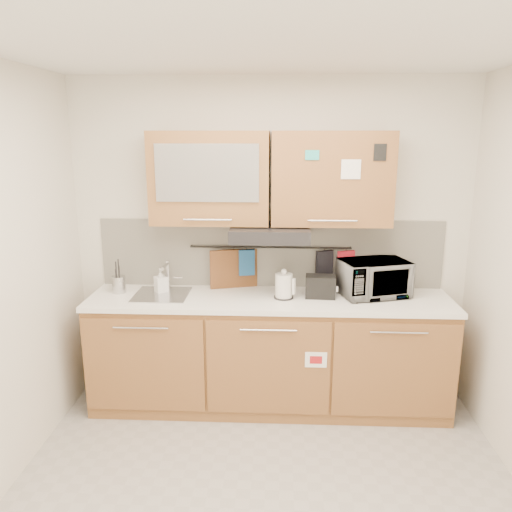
# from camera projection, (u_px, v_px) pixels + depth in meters

# --- Properties ---
(floor) EXTENTS (3.20, 3.20, 0.00)m
(floor) POSITION_uv_depth(u_px,v_px,m) (264.00, 509.00, 2.95)
(floor) COLOR #9E9993
(floor) RESTS_ON ground
(ceiling) EXTENTS (3.20, 3.20, 0.00)m
(ceiling) POSITION_uv_depth(u_px,v_px,m) (266.00, 37.00, 2.32)
(ceiling) COLOR white
(ceiling) RESTS_ON wall_back
(wall_back) EXTENTS (3.20, 0.00, 3.20)m
(wall_back) POSITION_uv_depth(u_px,v_px,m) (270.00, 241.00, 4.09)
(wall_back) COLOR silver
(wall_back) RESTS_ON ground
(base_cabinet) EXTENTS (2.80, 0.64, 0.88)m
(base_cabinet) POSITION_uv_depth(u_px,v_px,m) (269.00, 358.00, 4.00)
(base_cabinet) COLOR olive
(base_cabinet) RESTS_ON floor
(countertop) EXTENTS (2.82, 0.62, 0.04)m
(countertop) POSITION_uv_depth(u_px,v_px,m) (269.00, 300.00, 3.88)
(countertop) COLOR white
(countertop) RESTS_ON base_cabinet
(backsplash) EXTENTS (2.80, 0.02, 0.56)m
(backsplash) POSITION_uv_depth(u_px,v_px,m) (270.00, 253.00, 4.10)
(backsplash) COLOR silver
(backsplash) RESTS_ON countertop
(upper_cabinets) EXTENTS (1.82, 0.37, 0.70)m
(upper_cabinets) POSITION_uv_depth(u_px,v_px,m) (270.00, 178.00, 3.79)
(upper_cabinets) COLOR olive
(upper_cabinets) RESTS_ON wall_back
(range_hood) EXTENTS (0.60, 0.46, 0.10)m
(range_hood) POSITION_uv_depth(u_px,v_px,m) (270.00, 233.00, 3.82)
(range_hood) COLOR black
(range_hood) RESTS_ON upper_cabinets
(sink) EXTENTS (0.42, 0.40, 0.26)m
(sink) POSITION_uv_depth(u_px,v_px,m) (162.00, 294.00, 3.93)
(sink) COLOR silver
(sink) RESTS_ON countertop
(utensil_rail) EXTENTS (1.30, 0.02, 0.02)m
(utensil_rail) POSITION_uv_depth(u_px,v_px,m) (270.00, 247.00, 4.05)
(utensil_rail) COLOR black
(utensil_rail) RESTS_ON backsplash
(utensil_crock) EXTENTS (0.11, 0.11, 0.27)m
(utensil_crock) POSITION_uv_depth(u_px,v_px,m) (119.00, 284.00, 3.98)
(utensil_crock) COLOR #B1B2B6
(utensil_crock) RESTS_ON countertop
(kettle) EXTENTS (0.18, 0.18, 0.23)m
(kettle) POSITION_uv_depth(u_px,v_px,m) (284.00, 287.00, 3.84)
(kettle) COLOR silver
(kettle) RESTS_ON countertop
(toaster) EXTENTS (0.24, 0.15, 0.17)m
(toaster) POSITION_uv_depth(u_px,v_px,m) (320.00, 286.00, 3.86)
(toaster) COLOR black
(toaster) RESTS_ON countertop
(microwave) EXTENTS (0.59, 0.48, 0.28)m
(microwave) POSITION_uv_depth(u_px,v_px,m) (374.00, 278.00, 3.89)
(microwave) COLOR #999999
(microwave) RESTS_ON countertop
(soap_bottle) EXTENTS (0.13, 0.13, 0.20)m
(soap_bottle) POSITION_uv_depth(u_px,v_px,m) (161.00, 281.00, 3.97)
(soap_bottle) COLOR #999999
(soap_bottle) RESTS_ON countertop
(cutting_board) EXTENTS (0.38, 0.13, 0.48)m
(cutting_board) POSITION_uv_depth(u_px,v_px,m) (234.00, 278.00, 4.11)
(cutting_board) COLOR brown
(cutting_board) RESTS_ON utensil_rail
(oven_mitt) EXTENTS (0.13, 0.06, 0.21)m
(oven_mitt) POSITION_uv_depth(u_px,v_px,m) (247.00, 263.00, 4.07)
(oven_mitt) COLOR #1D4E85
(oven_mitt) RESTS_ON utensil_rail
(dark_pouch) EXTENTS (0.15, 0.09, 0.22)m
(dark_pouch) POSITION_uv_depth(u_px,v_px,m) (324.00, 264.00, 4.05)
(dark_pouch) COLOR black
(dark_pouch) RESTS_ON utensil_rail
(pot_holder) EXTENTS (0.14, 0.06, 0.18)m
(pot_holder) POSITION_uv_depth(u_px,v_px,m) (346.00, 262.00, 4.03)
(pot_holder) COLOR red
(pot_holder) RESTS_ON utensil_rail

